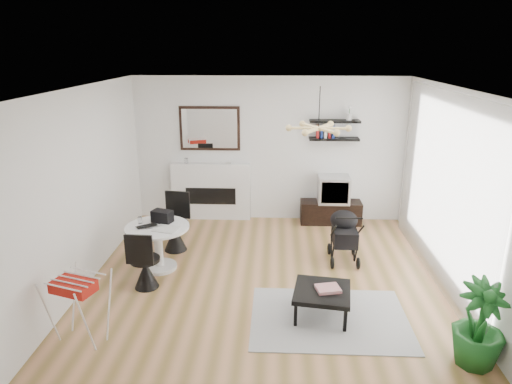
{
  "coord_description": "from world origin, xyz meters",
  "views": [
    {
      "loc": [
        0.14,
        -5.84,
        3.21
      ],
      "look_at": [
        -0.15,
        0.4,
        1.2
      ],
      "focal_mm": 32.0,
      "sensor_mm": 36.0,
      "label": 1
    }
  ],
  "objects_px": {
    "tv_console": "(331,212)",
    "coffee_table": "(322,293)",
    "stroller": "(344,237)",
    "dining_table": "(158,241)",
    "fireplace": "(211,185)",
    "crt_tv": "(333,189)",
    "drying_rack": "(79,308)",
    "potted_plant": "(479,325)"
  },
  "relations": [
    {
      "from": "tv_console",
      "to": "coffee_table",
      "type": "relative_size",
      "value": 1.47
    },
    {
      "from": "stroller",
      "to": "dining_table",
      "type": "bearing_deg",
      "value": -170.56
    },
    {
      "from": "coffee_table",
      "to": "fireplace",
      "type": "bearing_deg",
      "value": 119.01
    },
    {
      "from": "dining_table",
      "to": "coffee_table",
      "type": "distance_m",
      "value": 2.6
    },
    {
      "from": "crt_tv",
      "to": "drying_rack",
      "type": "xyz_separation_m",
      "value": [
        -3.24,
        -3.77,
        -0.25
      ]
    },
    {
      "from": "stroller",
      "to": "potted_plant",
      "type": "bearing_deg",
      "value": -66.03
    },
    {
      "from": "tv_console",
      "to": "coffee_table",
      "type": "distance_m",
      "value": 3.19
    },
    {
      "from": "fireplace",
      "to": "tv_console",
      "type": "distance_m",
      "value": 2.33
    },
    {
      "from": "drying_rack",
      "to": "coffee_table",
      "type": "relative_size",
      "value": 1.04
    },
    {
      "from": "fireplace",
      "to": "stroller",
      "type": "height_order",
      "value": "fireplace"
    },
    {
      "from": "fireplace",
      "to": "drying_rack",
      "type": "xyz_separation_m",
      "value": [
        -0.94,
        -3.91,
        -0.26
      ]
    },
    {
      "from": "fireplace",
      "to": "crt_tv",
      "type": "height_order",
      "value": "fireplace"
    },
    {
      "from": "dining_table",
      "to": "drying_rack",
      "type": "height_order",
      "value": "drying_rack"
    },
    {
      "from": "drying_rack",
      "to": "coffee_table",
      "type": "distance_m",
      "value": 2.83
    },
    {
      "from": "stroller",
      "to": "coffee_table",
      "type": "bearing_deg",
      "value": -106.18
    },
    {
      "from": "fireplace",
      "to": "crt_tv",
      "type": "distance_m",
      "value": 2.31
    },
    {
      "from": "crt_tv",
      "to": "coffee_table",
      "type": "bearing_deg",
      "value": -98.7
    },
    {
      "from": "dining_table",
      "to": "stroller",
      "type": "relative_size",
      "value": 1.08
    },
    {
      "from": "dining_table",
      "to": "tv_console",
      "type": "bearing_deg",
      "value": 35.73
    },
    {
      "from": "crt_tv",
      "to": "dining_table",
      "type": "distance_m",
      "value": 3.44
    },
    {
      "from": "crt_tv",
      "to": "coffee_table",
      "type": "height_order",
      "value": "crt_tv"
    },
    {
      "from": "drying_rack",
      "to": "coffee_table",
      "type": "height_order",
      "value": "drying_rack"
    },
    {
      "from": "dining_table",
      "to": "drying_rack",
      "type": "xyz_separation_m",
      "value": [
        -0.44,
        -1.78,
        -0.03
      ]
    },
    {
      "from": "stroller",
      "to": "potted_plant",
      "type": "relative_size",
      "value": 0.91
    },
    {
      "from": "dining_table",
      "to": "stroller",
      "type": "xyz_separation_m",
      "value": [
        2.8,
        0.44,
        -0.08
      ]
    },
    {
      "from": "tv_console",
      "to": "fireplace",
      "type": "bearing_deg",
      "value": 176.7
    },
    {
      "from": "tv_console",
      "to": "dining_table",
      "type": "distance_m",
      "value": 3.42
    },
    {
      "from": "dining_table",
      "to": "fireplace",
      "type": "bearing_deg",
      "value": 76.84
    },
    {
      "from": "fireplace",
      "to": "tv_console",
      "type": "relative_size",
      "value": 1.91
    },
    {
      "from": "tv_console",
      "to": "crt_tv",
      "type": "xyz_separation_m",
      "value": [
        0.03,
        -0.0,
        0.46
      ]
    },
    {
      "from": "drying_rack",
      "to": "stroller",
      "type": "bearing_deg",
      "value": 52.56
    },
    {
      "from": "coffee_table",
      "to": "stroller",
      "type": "bearing_deg",
      "value": 73.2
    },
    {
      "from": "tv_console",
      "to": "potted_plant",
      "type": "xyz_separation_m",
      "value": [
        1.07,
        -3.98,
        0.26
      ]
    },
    {
      "from": "drying_rack",
      "to": "stroller",
      "type": "distance_m",
      "value": 3.93
    },
    {
      "from": "dining_table",
      "to": "stroller",
      "type": "distance_m",
      "value": 2.84
    },
    {
      "from": "dining_table",
      "to": "coffee_table",
      "type": "xyz_separation_m",
      "value": [
        2.32,
        -1.16,
        -0.13
      ]
    },
    {
      "from": "stroller",
      "to": "potted_plant",
      "type": "xyz_separation_m",
      "value": [
        1.05,
        -2.42,
        0.1
      ]
    },
    {
      "from": "tv_console",
      "to": "drying_rack",
      "type": "xyz_separation_m",
      "value": [
        -3.21,
        -3.78,
        0.21
      ]
    },
    {
      "from": "tv_console",
      "to": "potted_plant",
      "type": "bearing_deg",
      "value": -74.9
    },
    {
      "from": "dining_table",
      "to": "drying_rack",
      "type": "relative_size",
      "value": 1.17
    },
    {
      "from": "fireplace",
      "to": "stroller",
      "type": "relative_size",
      "value": 2.49
    },
    {
      "from": "fireplace",
      "to": "potted_plant",
      "type": "bearing_deg",
      "value": -50.84
    }
  ]
}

